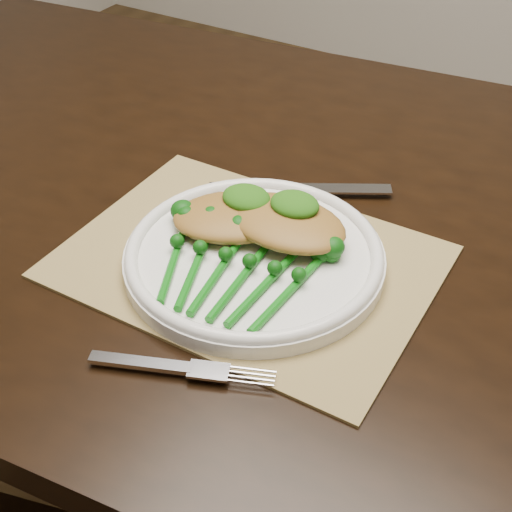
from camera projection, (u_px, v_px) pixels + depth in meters
The scene contains 11 objects.
floor at pixel (257, 487), 1.42m from camera, with size 4.00×4.00×0.00m, color #533A1C.
dining_table at pixel (277, 394), 1.13m from camera, with size 1.69×1.06×0.75m.
placemat at pixel (248, 262), 0.79m from camera, with size 0.40×0.29×0.00m, color #9B844F.
dinner_plate at pixel (254, 255), 0.78m from camera, with size 0.29×0.29×0.03m.
knife at pixel (282, 189), 0.90m from camera, with size 0.21×0.13×0.01m.
fork at pixel (194, 369), 0.66m from camera, with size 0.17×0.08×0.01m.
chicken_fillet_left at pixel (235, 217), 0.80m from camera, with size 0.14×0.10×0.03m, color olive.
chicken_fillet_right at pixel (286, 222), 0.79m from camera, with size 0.14×0.10×0.03m, color olive.
pesto_dollop_left at pixel (246, 198), 0.80m from camera, with size 0.06×0.05×0.02m, color #174A0A.
pesto_dollop_right at pixel (295, 204), 0.78m from camera, with size 0.06×0.05×0.02m, color #174A0A.
broccolini_bundle at pixel (229, 276), 0.74m from camera, with size 0.17×0.19×0.04m.
Camera 1 is at (0.41, -0.70, 1.26)m, focal length 50.00 mm.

